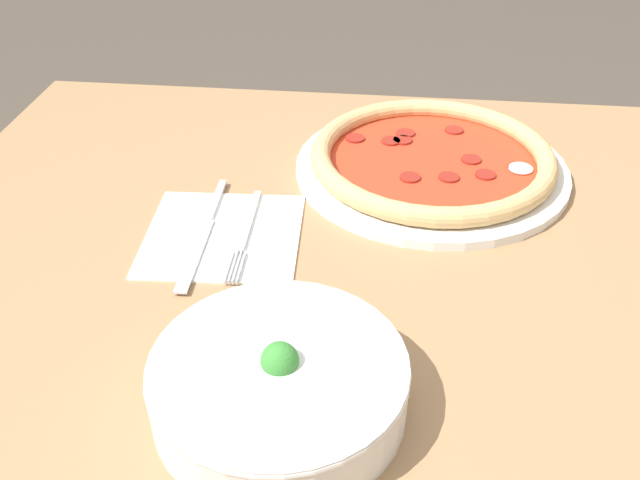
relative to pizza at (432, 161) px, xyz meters
The scene contains 6 objects.
dining_table 0.26m from the pizza, 85.33° to the left, with size 1.21×0.94×0.72m.
pizza is the anchor object (origin of this frame).
bowl 0.44m from the pizza, 72.14° to the left, with size 0.22×0.22×0.07m.
napkin 0.30m from the pizza, 35.89° to the left, with size 0.19×0.19×0.00m.
fork 0.28m from the pizza, 38.79° to the left, with size 0.02×0.18×0.00m.
knife 0.31m from the pizza, 32.00° to the left, with size 0.02×0.23×0.01m.
Camera 1 is at (0.04, 0.60, 1.19)m, focal length 40.00 mm.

